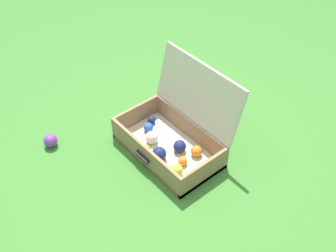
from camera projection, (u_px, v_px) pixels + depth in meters
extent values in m
plane|color=#3D7A2D|center=(159.00, 152.00, 2.49)|extent=(16.00, 16.00, 0.00)
cube|color=beige|center=(168.00, 150.00, 2.48)|extent=(0.62, 0.35, 0.03)
cube|color=olive|center=(137.00, 116.00, 2.61)|extent=(0.02, 0.35, 0.15)
cube|color=olive|center=(204.00, 172.00, 2.27)|extent=(0.02, 0.35, 0.15)
cube|color=olive|center=(145.00, 156.00, 2.36)|extent=(0.58, 0.02, 0.15)
cube|color=olive|center=(190.00, 129.00, 2.52)|extent=(0.58, 0.02, 0.15)
cube|color=beige|center=(198.00, 93.00, 2.38)|extent=(0.62, 0.11, 0.35)
cube|color=black|center=(142.00, 157.00, 2.35)|extent=(0.11, 0.02, 0.02)
sphere|color=orange|center=(196.00, 151.00, 2.41)|extent=(0.06, 0.06, 0.06)
sphere|color=#CCDB38|center=(144.00, 149.00, 2.43)|extent=(0.06, 0.06, 0.06)
sphere|color=navy|center=(180.00, 146.00, 2.44)|extent=(0.07, 0.07, 0.07)
sphere|color=#CCDB38|center=(176.00, 170.00, 2.30)|extent=(0.08, 0.08, 0.08)
sphere|color=blue|center=(148.00, 127.00, 2.57)|extent=(0.06, 0.06, 0.06)
sphere|color=orange|center=(183.00, 161.00, 2.37)|extent=(0.05, 0.05, 0.05)
sphere|color=navy|center=(152.00, 120.00, 2.62)|extent=(0.05, 0.05, 0.05)
sphere|color=navy|center=(159.00, 154.00, 2.38)|extent=(0.08, 0.08, 0.08)
sphere|color=white|center=(152.00, 137.00, 2.49)|extent=(0.08, 0.08, 0.08)
sphere|color=purple|center=(50.00, 141.00, 2.50)|extent=(0.08, 0.08, 0.08)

